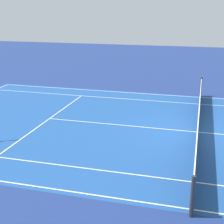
% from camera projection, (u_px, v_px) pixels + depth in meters
% --- Properties ---
extents(ground_plane, '(60.00, 60.00, 0.00)m').
position_uv_depth(ground_plane, '(197.00, 132.00, 13.31)').
color(ground_plane, navy).
extents(court_slab, '(24.20, 11.40, 0.00)m').
position_uv_depth(court_slab, '(197.00, 132.00, 13.31)').
color(court_slab, '#1E4C93').
rests_on(court_slab, ground_plane).
extents(court_line_markings, '(23.85, 11.05, 0.01)m').
position_uv_depth(court_line_markings, '(197.00, 132.00, 13.31)').
color(court_line_markings, white).
rests_on(court_line_markings, ground_plane).
extents(tennis_net, '(0.10, 11.70, 1.08)m').
position_uv_depth(tennis_net, '(198.00, 120.00, 13.17)').
color(tennis_net, '#2D2D33').
rests_on(tennis_net, ground_plane).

